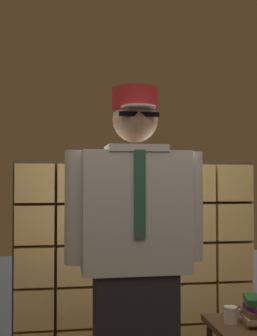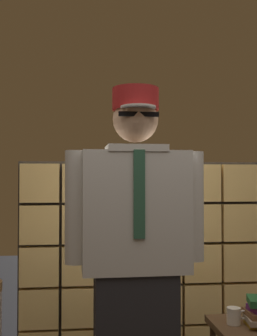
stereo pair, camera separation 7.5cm
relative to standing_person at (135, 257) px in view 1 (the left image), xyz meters
The scene contains 3 objects.
glass_block_wall 0.98m from the standing_person, 79.80° to the left, with size 1.80×0.10×1.50m.
standing_person is the anchor object (origin of this frame).
coffee_mug 0.76m from the standing_person, 21.22° to the left, with size 0.13×0.08×0.09m.
Camera 1 is at (-0.53, -1.90, 1.34)m, focal length 46.16 mm.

